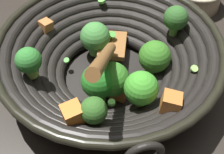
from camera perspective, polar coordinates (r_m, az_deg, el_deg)
ground_plane at (r=0.60m, az=-0.43°, el=-0.47°), size 4.00×4.00×0.00m
wok at (r=0.56m, az=-0.37°, el=3.40°), size 0.39×0.39×0.21m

